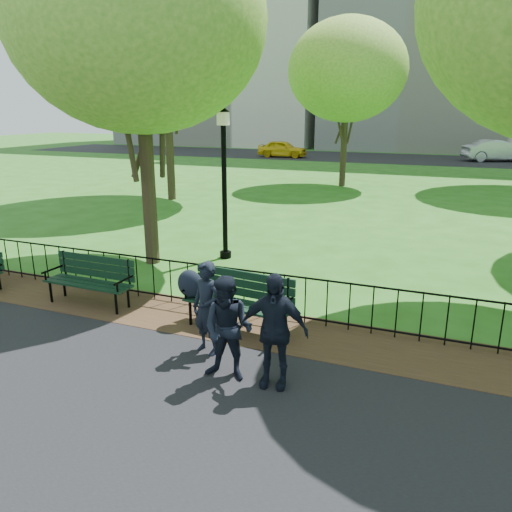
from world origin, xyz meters
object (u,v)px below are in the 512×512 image
at_px(person_left, 207,308).
at_px(sedan_silver, 497,151).
at_px(lamppost, 224,179).
at_px(tree_near_w, 138,22).
at_px(tree_far_c, 347,70).
at_px(person_right, 273,330).
at_px(park_bench_left_a, 91,275).
at_px(person_mid, 228,329).
at_px(park_bench_main, 217,290).
at_px(tree_mid_w, 163,16).
at_px(taxi, 282,149).

distance_m(person_left, sedan_silver, 35.60).
distance_m(lamppost, tree_near_w, 4.02).
xyz_separation_m(tree_far_c, person_left, (2.02, -18.73, -4.76)).
bearing_deg(tree_far_c, person_right, -80.21).
xyz_separation_m(park_bench_left_a, sedan_silver, (8.99, 34.10, 0.20)).
relative_size(tree_far_c, sedan_silver, 1.67).
bearing_deg(person_mid, sedan_silver, 78.57).
bearing_deg(sedan_silver, park_bench_main, 148.79).
height_order(tree_mid_w, person_mid, tree_mid_w).
relative_size(lamppost, tree_near_w, 0.47).
xyz_separation_m(park_bench_left_a, tree_mid_w, (-4.88, 11.07, 6.66)).
xyz_separation_m(lamppost, tree_far_c, (0.00, 13.80, 3.45)).
height_order(tree_mid_w, sedan_silver, tree_mid_w).
xyz_separation_m(lamppost, person_mid, (2.68, -5.53, -1.30)).
relative_size(tree_mid_w, person_left, 6.93).
xyz_separation_m(person_left, taxi, (-9.92, 32.28, -0.08)).
bearing_deg(tree_mid_w, lamppost, -50.20).
relative_size(park_bench_main, tree_far_c, 0.27).
xyz_separation_m(tree_far_c, sedan_silver, (7.91, 16.39, -4.73)).
bearing_deg(park_bench_main, park_bench_left_a, -175.19).
distance_m(park_bench_main, tree_near_w, 6.58).
distance_m(lamppost, tree_far_c, 14.23).
relative_size(lamppost, person_right, 2.30).
bearing_deg(taxi, person_mid, -163.89).
xyz_separation_m(tree_mid_w, person_right, (9.29, -12.61, -6.42)).
bearing_deg(sedan_silver, tree_mid_w, 128.02).
bearing_deg(tree_near_w, park_bench_left_a, -80.75).
height_order(park_bench_left_a, tree_near_w, tree_near_w).
xyz_separation_m(park_bench_left_a, person_right, (4.41, -1.54, 0.24)).
distance_m(park_bench_main, lamppost, 4.52).
relative_size(tree_far_c, person_left, 5.28).
distance_m(tree_mid_w, person_right, 16.92).
height_order(park_bench_main, tree_far_c, tree_far_c).
distance_m(tree_far_c, person_mid, 20.08).
xyz_separation_m(lamppost, tree_near_w, (-1.54, -1.07, 3.56)).
relative_size(park_bench_left_a, taxi, 0.47).
bearing_deg(lamppost, person_mid, -64.17).
xyz_separation_m(person_left, person_right, (1.30, -0.52, 0.07)).
bearing_deg(lamppost, park_bench_left_a, -105.41).
xyz_separation_m(tree_far_c, person_mid, (2.67, -19.33, -4.75)).
bearing_deg(park_bench_left_a, person_mid, -22.52).
height_order(tree_near_w, person_mid, tree_near_w).
height_order(park_bench_main, sedan_silver, sedan_silver).
relative_size(tree_mid_w, taxi, 2.66).
bearing_deg(park_bench_main, sedan_silver, 85.28).
relative_size(tree_mid_w, tree_far_c, 1.31).
bearing_deg(taxi, lamppost, -165.61).
height_order(tree_far_c, person_right, tree_far_c).
relative_size(park_bench_left_a, sedan_silver, 0.39).
bearing_deg(tree_far_c, park_bench_main, -84.51).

